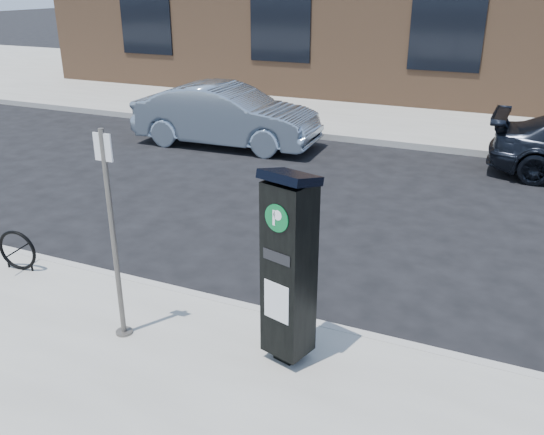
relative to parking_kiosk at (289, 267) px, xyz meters
The scene contains 8 objects.
ground 1.49m from the parking_kiosk, 127.42° to the left, with size 120.00×120.00×0.00m, color black.
sidewalk_far 14.78m from the parking_kiosk, 92.18° to the left, with size 60.00×12.00×0.15m, color gray.
curb_near 1.42m from the parking_kiosk, 128.18° to the left, with size 60.00×0.12×0.16m, color #9E9B93.
curb_far 8.84m from the parking_kiosk, 93.67° to the left, with size 60.00×0.12×0.16m, color #9E9B93.
parking_kiosk is the anchor object (origin of this frame).
sign_pole 1.79m from the parking_kiosk, 169.81° to the right, with size 0.20×0.18×2.23m.
bike_rack 4.00m from the parking_kiosk, behind, with size 0.55×0.12×0.55m.
car_silver 8.63m from the parking_kiosk, 122.20° to the left, with size 1.51×4.32×1.42m, color #8091A3.
Camera 1 is at (2.36, -5.17, 3.65)m, focal length 38.00 mm.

